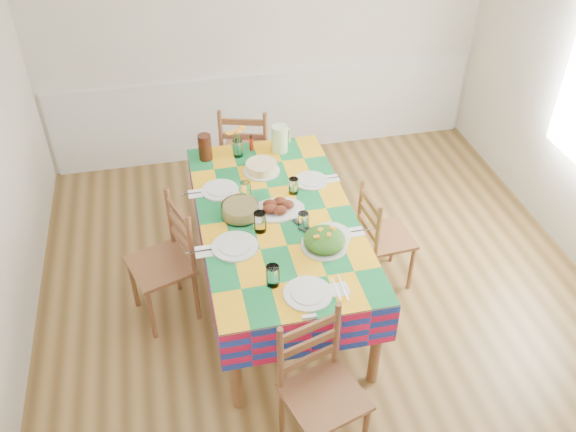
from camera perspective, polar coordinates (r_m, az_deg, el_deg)
The scene contains 22 objects.
room at distance 4.02m, azimuth 4.43°, elevation 4.25°, with size 4.58×5.08×2.78m.
wainscot at distance 6.54m, azimuth -2.03°, elevation 9.82°, with size 4.41×0.06×0.92m.
dining_table at distance 4.54m, azimuth -1.03°, elevation -0.81°, with size 1.14×2.12×0.82m.
setting_near_head at distance 3.87m, azimuth 0.78°, elevation -6.65°, with size 0.51×0.34×0.15m.
setting_left_near at distance 4.24m, azimuth -4.22°, elevation -2.01°, with size 0.59×0.35×0.16m.
setting_left_far at distance 4.70m, azimuth -5.61°, elevation 2.42°, with size 0.53×0.31×0.14m.
setting_right_near at distance 4.31m, azimuth 3.21°, elevation -1.28°, with size 0.53×0.30×0.13m.
setting_right_far at distance 4.77m, azimuth 1.65°, elevation 3.17°, with size 0.50×0.29×0.13m.
meat_platter at distance 4.50m, azimuth -0.99°, elevation 0.78°, with size 0.40×0.29×0.08m.
salad_platter at distance 4.18m, azimuth 3.43°, elevation -2.29°, with size 0.33×0.33×0.14m.
pasta_bowl at distance 4.46m, azimuth -4.49°, elevation 0.54°, with size 0.28×0.28×0.10m.
cake at distance 4.93m, azimuth -2.50°, elevation 4.55°, with size 0.30×0.30×0.08m.
serving_utensils at distance 4.41m, azimuth 1.13°, elevation -0.51°, with size 0.16×0.35×0.01m.
flower_vase at distance 5.10m, azimuth -4.76°, elevation 6.72°, with size 0.17×0.14×0.27m.
hot_sauce at distance 5.19m, azimuth -3.46°, elevation 6.87°, with size 0.04×0.04×0.15m, color #B41E0E.
green_pitcher at distance 5.15m, azimuth -0.78°, elevation 7.23°, with size 0.14×0.14×0.23m, color #CEEFA9.
tea_pitcher at distance 5.09m, azimuth -7.77°, elevation 6.40°, with size 0.11×0.11×0.22m, color black.
name_card at distance 3.73m, azimuth 2.01°, elevation -9.41°, with size 0.09×0.03×0.02m, color white.
chair_near at distance 3.81m, azimuth 3.05°, elevation -16.04°, with size 0.55×0.54×1.02m.
chair_far at distance 5.73m, azimuth -3.87°, elevation 5.71°, with size 0.58×0.56×1.05m.
chair_left at distance 4.65m, azimuth -11.34°, elevation -4.33°, with size 0.55×0.56×1.01m.
chair_right at distance 4.91m, azimuth 8.76°, elevation -2.03°, with size 0.42×0.43×0.91m.
Camera 1 is at (-1.02, -3.18, 3.58)m, focal length 38.00 mm.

